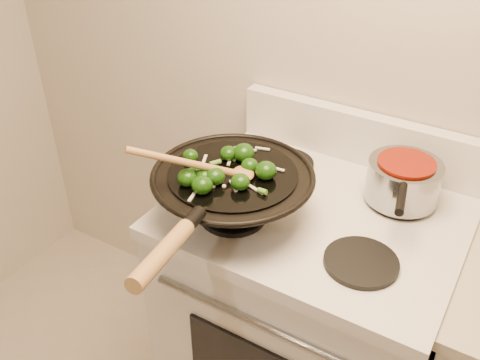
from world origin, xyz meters
The scene contains 5 objects.
stove centered at (-0.27, 1.17, 0.47)m, with size 0.78×0.67×1.08m.
wok centered at (-0.44, 1.01, 1.00)m, with size 0.42×0.70×0.20m.
stirfry centered at (-0.46, 1.00, 1.08)m, with size 0.27×0.31×0.05m.
wooden_spoon centered at (-0.47, 0.96, 1.10)m, with size 0.25×0.25×0.13m.
saucepan centered at (-0.09, 1.32, 0.99)m, with size 0.20×0.32×0.12m.
Camera 1 is at (0.16, 0.06, 1.80)m, focal length 40.00 mm.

